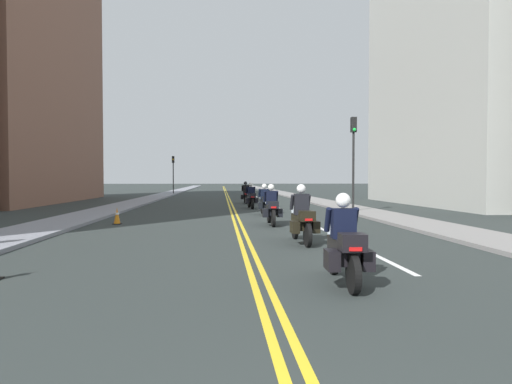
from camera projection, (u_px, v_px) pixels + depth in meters
The scene contains 17 objects.
ground_plane at pixel (227, 195), 48.91m from camera, with size 264.00×264.00×0.00m, color #2A312F.
sidewalk_left at pixel (163, 195), 48.33m from camera, with size 2.31×144.00×0.12m, color gray.
sidewalk_right at pixel (290, 195), 49.48m from camera, with size 2.31×144.00×0.12m, color gray.
centreline_yellow_inner at pixel (226, 195), 48.90m from camera, with size 0.12×132.00×0.01m, color yellow.
centreline_yellow_outer at pixel (228, 195), 48.92m from camera, with size 0.12×132.00×0.01m, color yellow.
lane_dashes_white at pixel (274, 205), 30.22m from camera, with size 0.14×56.40×0.01m.
building_left_1 at pixel (15, 54), 34.01m from camera, with size 8.16×19.98×23.31m.
building_right_1 at pixel (455, 60), 30.72m from camera, with size 6.40×17.67×20.58m.
motorcycle_0 at pixel (344, 247), 7.42m from camera, with size 0.78×2.09×1.58m.
motorcycle_1 at pixel (302, 219), 12.24m from camera, with size 0.78×2.30×1.68m.
motorcycle_2 at pixel (271, 208), 17.11m from camera, with size 0.76×2.27×1.63m.
motorcycle_3 at pixel (265, 202), 22.08m from camera, with size 0.78×2.17×1.59m.
motorcycle_4 at pixel (251, 198), 26.98m from camera, with size 0.78×2.25×1.62m.
motorcycle_5 at pixel (246, 195), 32.50m from camera, with size 0.76×2.14×1.66m.
traffic_cone_0 at pixel (117, 216), 17.51m from camera, with size 0.32×0.32×0.67m.
traffic_light_near at pixel (353, 148), 23.12m from camera, with size 0.28×0.38×5.13m.
traffic_light_far at pixel (173, 168), 51.97m from camera, with size 0.28×0.38×4.60m.
Camera 1 is at (-0.69, -0.98, 1.81)m, focal length 30.45 mm.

